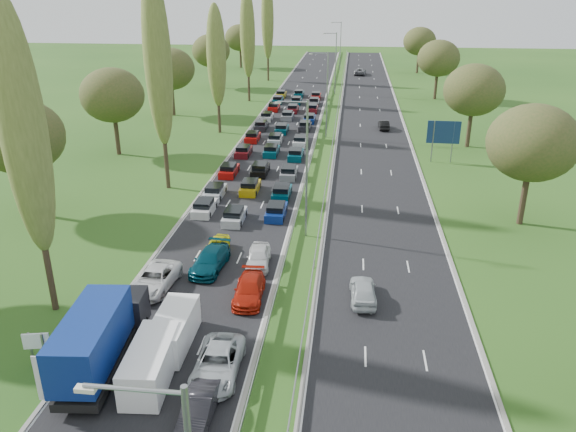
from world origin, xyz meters
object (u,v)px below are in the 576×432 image
(blue_lorry, at_px, (100,336))
(direction_sign, at_px, (443,134))
(white_van_front, at_px, (175,327))
(info_sign, at_px, (37,344))
(white_van_rear, at_px, (152,361))
(near_car_2, at_px, (155,279))

(blue_lorry, relative_size, direction_sign, 1.79)
(blue_lorry, height_order, white_van_front, blue_lorry)
(blue_lorry, distance_m, white_van_front, 4.51)
(info_sign, height_order, direction_sign, direction_sign)
(direction_sign, bearing_deg, white_van_front, -117.71)
(white_van_rear, xyz_separation_m, info_sign, (-7.01, 0.46, 0.23))
(info_sign, bearing_deg, white_van_rear, -3.76)
(near_car_2, height_order, blue_lorry, blue_lorry)
(near_car_2, xyz_separation_m, info_sign, (-3.79, -9.32, 0.59))
(near_car_2, bearing_deg, white_van_rear, -67.76)
(white_van_rear, xyz_separation_m, direction_sign, (21.79, 44.49, 2.43))
(info_sign, bearing_deg, blue_lorry, 4.18)
(blue_lorry, bearing_deg, info_sign, 179.19)
(blue_lorry, relative_size, info_sign, 4.42)
(near_car_2, relative_size, white_van_rear, 0.98)
(near_car_2, distance_m, blue_lorry, 9.13)
(near_car_2, relative_size, info_sign, 2.59)
(white_van_front, height_order, info_sign, white_van_front)
(near_car_2, height_order, white_van_rear, white_van_rear)
(near_car_2, relative_size, white_van_front, 1.03)
(white_van_front, relative_size, direction_sign, 1.01)
(white_van_rear, bearing_deg, blue_lorry, 163.28)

